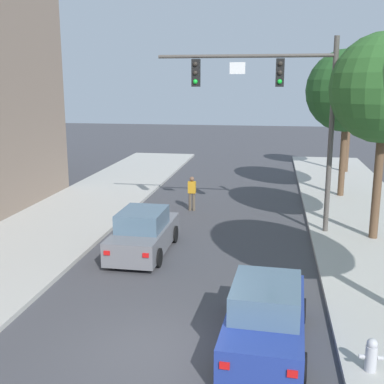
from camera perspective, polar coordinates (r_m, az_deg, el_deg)
name	(u,v)px	position (r m, az deg, el deg)	size (l,w,h in m)	color
ground_plane	(158,352)	(11.70, -3.98, -18.04)	(120.00, 120.00, 0.00)	#424247
traffic_signal_mast	(281,99)	(19.44, 10.34, 10.65)	(6.85, 0.38, 7.50)	#514C47
car_lead_grey	(144,233)	(17.55, -5.65, -4.81)	(1.87, 4.26, 1.60)	slate
car_following_blue	(266,317)	(11.67, 8.58, -14.21)	(2.00, 4.32, 1.60)	navy
pedestrian_crossing_road	(192,192)	(23.13, -0.01, 0.03)	(0.36, 0.22, 1.64)	brown
fire_hydrant	(371,355)	(11.20, 20.15, -17.37)	(0.48, 0.24, 0.72)	#B2B2B7
street_tree_third	(347,91)	(26.32, 17.63, 11.14)	(4.14, 4.14, 7.48)	brown
street_tree_farthest	(351,86)	(33.77, 18.03, 11.67)	(2.81, 2.81, 7.07)	brown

